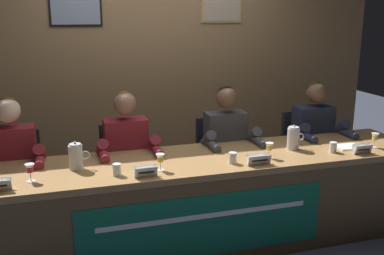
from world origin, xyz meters
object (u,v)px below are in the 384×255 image
(juice_glass_far_left, at_px, (30,169))
(chair_center_left, at_px, (125,176))
(nameplate_center_right, at_px, (259,160))
(conference_table, at_px, (196,191))
(panelist_center_left, at_px, (128,153))
(panelist_center_right, at_px, (228,144))
(water_cup_center_left, at_px, (117,170))
(juice_glass_far_right, at_px, (375,138))
(panelist_far_left, at_px, (12,164))
(chair_far_left, at_px, (18,187))
(nameplate_center_left, at_px, (146,171))
(juice_glass_center_left, at_px, (160,159))
(chair_far_right, at_px, (304,158))
(water_cup_center_right, at_px, (233,158))
(nameplate_far_right, at_px, (362,149))
(juice_glass_center_right, at_px, (269,147))
(water_cup_far_right, at_px, (333,148))
(document_stack_far_right, at_px, (348,147))
(water_pitcher_right_side, at_px, (293,138))
(chair_center_right, at_px, (220,166))
(panelist_far_right, at_px, (317,136))

(juice_glass_far_left, xyz_separation_m, chair_center_left, (0.73, 0.72, -0.39))
(nameplate_center_right, bearing_deg, conference_table, 158.62)
(panelist_center_left, relative_size, panelist_center_right, 1.00)
(conference_table, bearing_deg, water_cup_center_left, -171.69)
(panelist_center_right, distance_m, juice_glass_far_right, 1.23)
(conference_table, bearing_deg, panelist_far_left, 160.27)
(panelist_center_right, bearing_deg, chair_far_left, 173.67)
(panelist_far_left, distance_m, nameplate_center_left, 1.13)
(juice_glass_center_left, bearing_deg, panelist_far_left, 151.88)
(water_cup_center_left, distance_m, nameplate_center_right, 1.05)
(nameplate_center_left, distance_m, juice_glass_center_left, 0.17)
(chair_far_right, bearing_deg, panelist_far_left, -175.77)
(panelist_center_right, distance_m, water_cup_center_right, 0.60)
(nameplate_far_right, xyz_separation_m, juice_glass_far_right, (0.21, 0.12, 0.05))
(nameplate_center_right, height_order, juice_glass_center_right, juice_glass_center_right)
(juice_glass_center_left, distance_m, panelist_center_right, 0.94)
(juice_glass_center_left, distance_m, water_cup_far_right, 1.44)
(chair_center_left, bearing_deg, panelist_far_left, -167.49)
(chair_far_left, relative_size, document_stack_far_right, 4.21)
(juice_glass_far_left, xyz_separation_m, water_pitcher_right_side, (2.05, 0.14, 0.01))
(panelist_center_left, relative_size, water_cup_center_left, 14.28)
(panelist_far_left, bearing_deg, water_cup_center_left, -37.79)
(conference_table, relative_size, juice_glass_center_right, 31.29)
(chair_far_right, relative_size, document_stack_far_right, 4.21)
(panelist_center_right, bearing_deg, chair_far_right, 12.51)
(panelist_center_left, xyz_separation_m, chair_far_right, (1.79, 0.20, -0.28))
(chair_far_left, relative_size, juice_glass_far_right, 7.15)
(water_cup_center_left, distance_m, juice_glass_far_right, 2.16)
(conference_table, height_order, chair_far_right, chair_far_right)
(chair_far_right, bearing_deg, juice_glass_far_left, -164.14)
(chair_far_left, height_order, juice_glass_center_left, chair_far_left)
(chair_center_right, bearing_deg, panelist_far_left, -173.67)
(chair_far_left, bearing_deg, juice_glass_center_right, -20.74)
(nameplate_center_left, bearing_deg, nameplate_center_right, 0.40)
(chair_far_right, distance_m, panelist_far_right, 0.34)
(water_cup_center_left, distance_m, panelist_far_right, 2.03)
(juice_glass_far_right, distance_m, document_stack_far_right, 0.23)
(nameplate_far_right, bearing_deg, nameplate_center_right, -179.73)
(chair_far_left, xyz_separation_m, panelist_center_right, (1.79, -0.20, 0.28))
(chair_center_left, xyz_separation_m, juice_glass_center_right, (1.03, -0.73, 0.39))
(juice_glass_far_left, xyz_separation_m, panelist_center_right, (1.63, 0.52, -0.12))
(panelist_center_right, distance_m, chair_far_right, 0.96)
(nameplate_center_right, xyz_separation_m, water_cup_far_right, (0.71, 0.11, -0.00))
(chair_far_left, xyz_separation_m, juice_glass_center_left, (1.05, -0.76, 0.39))
(panelist_far_left, relative_size, juice_glass_center_right, 9.79)
(water_cup_center_right, relative_size, document_stack_far_right, 0.40)
(conference_table, xyz_separation_m, nameplate_center_left, (-0.42, -0.18, 0.26))
(conference_table, xyz_separation_m, panelist_center_left, (-0.45, 0.48, 0.19))
(chair_center_right, relative_size, juice_glass_far_right, 7.15)
(juice_glass_far_left, bearing_deg, chair_center_right, 23.78)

